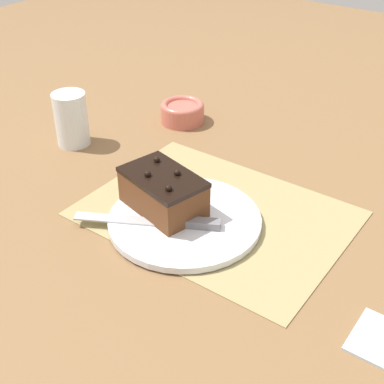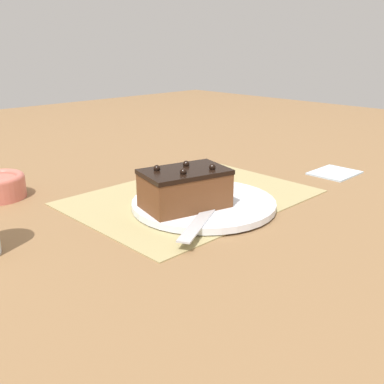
{
  "view_description": "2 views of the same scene",
  "coord_description": "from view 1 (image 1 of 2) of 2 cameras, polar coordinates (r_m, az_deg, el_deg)",
  "views": [
    {
      "loc": [
        0.43,
        -0.66,
        0.57
      ],
      "look_at": [
        -0.02,
        -0.04,
        0.06
      ],
      "focal_mm": 50.0,
      "sensor_mm": 36.0,
      "label": 1
    },
    {
      "loc": [
        -0.59,
        -0.61,
        0.3
      ],
      "look_at": [
        -0.04,
        -0.04,
        0.03
      ],
      "focal_mm": 42.0,
      "sensor_mm": 36.0,
      "label": 2
    }
  ],
  "objects": [
    {
      "name": "ground_plane",
      "position": [
        0.97,
        2.56,
        -2.34
      ],
      "size": [
        3.0,
        3.0,
        0.0
      ],
      "primitive_type": "plane",
      "color": "olive"
    },
    {
      "name": "small_bowl",
      "position": [
        1.29,
        -1.03,
        8.58
      ],
      "size": [
        0.1,
        0.1,
        0.05
      ],
      "color": "#C66656",
      "rests_on": "ground_plane"
    },
    {
      "name": "drinking_glass",
      "position": [
        1.2,
        -12.75,
        7.6
      ],
      "size": [
        0.07,
        0.07,
        0.12
      ],
      "color": "white",
      "rests_on": "ground_plane"
    },
    {
      "name": "serving_knife",
      "position": [
        0.92,
        -2.17,
        -3.2
      ],
      "size": [
        0.24,
        0.14,
        0.01
      ],
      "rotation": [
        0.0,
        0.0,
        2.06
      ],
      "color": "slate",
      "rests_on": "cake_plate"
    },
    {
      "name": "chocolate_cake",
      "position": [
        0.94,
        -3.1,
        0.04
      ],
      "size": [
        0.17,
        0.13,
        0.08
      ],
      "rotation": [
        0.0,
        0.0,
        -0.24
      ],
      "color": "brown",
      "rests_on": "cake_plate"
    },
    {
      "name": "placemat_woven",
      "position": [
        0.97,
        2.56,
        -2.25
      ],
      "size": [
        0.46,
        0.34,
        0.0
      ],
      "primitive_type": "cube",
      "color": "tan",
      "rests_on": "ground_plane"
    },
    {
      "name": "cake_plate",
      "position": [
        0.94,
        -0.78,
        -3.0
      ],
      "size": [
        0.27,
        0.27,
        0.01
      ],
      "color": "white",
      "rests_on": "placemat_woven"
    }
  ]
}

